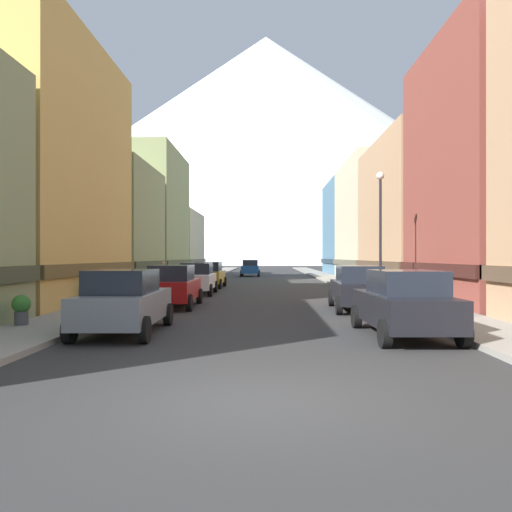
# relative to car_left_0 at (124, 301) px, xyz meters

# --- Properties ---
(ground_plane) EXTENTS (400.00, 400.00, 0.00)m
(ground_plane) POSITION_rel_car_left_0_xyz_m (3.80, -6.49, -0.90)
(ground_plane) COLOR #2F2F2F
(sidewalk_left) EXTENTS (2.50, 100.00, 0.15)m
(sidewalk_left) POSITION_rel_car_left_0_xyz_m (-2.45, 28.51, -0.82)
(sidewalk_left) COLOR gray
(sidewalk_left) RESTS_ON ground
(sidewalk_right) EXTENTS (2.50, 100.00, 0.15)m
(sidewalk_right) POSITION_rel_car_left_0_xyz_m (10.05, 28.51, -0.82)
(sidewalk_right) COLOR gray
(sidewalk_right) RESTS_ON ground
(storefront_left_2) EXTENTS (10.22, 8.99, 8.19)m
(storefront_left_2) POSITION_rel_car_left_0_xyz_m (-8.66, 19.37, 3.05)
(storefront_left_2) COLOR #8C9966
(storefront_left_2) RESTS_ON ground
(storefront_left_3) EXTENTS (7.39, 11.37, 11.32)m
(storefront_left_3) POSITION_rel_car_left_0_xyz_m (-7.25, 30.04, 4.58)
(storefront_left_3) COLOR #8C9966
(storefront_left_3) RESTS_ON ground
(storefront_left_4) EXTENTS (10.05, 11.81, 7.09)m
(storefront_left_4) POSITION_rel_car_left_0_xyz_m (-8.58, 41.91, 2.51)
(storefront_left_4) COLOR beige
(storefront_left_4) RESTS_ON ground
(storefront_right_2) EXTENTS (9.03, 12.71, 9.93)m
(storefront_right_2) POSITION_rel_car_left_0_xyz_m (15.66, 19.99, 3.90)
(storefront_right_2) COLOR tan
(storefront_right_2) RESTS_ON ground
(storefront_right_3) EXTENTS (8.52, 13.62, 10.99)m
(storefront_right_3) POSITION_rel_car_left_0_xyz_m (15.41, 33.45, 4.42)
(storefront_right_3) COLOR beige
(storefront_right_3) RESTS_ON ground
(storefront_right_4) EXTENTS (8.27, 11.90, 11.00)m
(storefront_right_4) POSITION_rel_car_left_0_xyz_m (15.28, 46.22, 4.43)
(storefront_right_4) COLOR slate
(storefront_right_4) RESTS_ON ground
(car_left_0) EXTENTS (2.13, 4.43, 1.78)m
(car_left_0) POSITION_rel_car_left_0_xyz_m (0.00, 0.00, 0.00)
(car_left_0) COLOR slate
(car_left_0) RESTS_ON ground
(car_left_1) EXTENTS (2.10, 4.42, 1.78)m
(car_left_1) POSITION_rel_car_left_0_xyz_m (-0.00, 7.20, 0.00)
(car_left_1) COLOR #9E1111
(car_left_1) RESTS_ON ground
(car_left_2) EXTENTS (2.11, 4.42, 1.78)m
(car_left_2) POSITION_rel_car_left_0_xyz_m (-0.00, 14.56, 0.00)
(car_left_2) COLOR silver
(car_left_2) RESTS_ON ground
(car_left_3) EXTENTS (2.11, 4.42, 1.78)m
(car_left_3) POSITION_rel_car_left_0_xyz_m (-0.00, 20.57, 0.00)
(car_left_3) COLOR #B28419
(car_left_3) RESTS_ON ground
(car_right_0) EXTENTS (2.15, 4.44, 1.78)m
(car_right_0) POSITION_rel_car_left_0_xyz_m (7.60, -0.44, 0.00)
(car_right_0) COLOR black
(car_right_0) RESTS_ON ground
(car_right_1) EXTENTS (2.23, 4.47, 1.78)m
(car_right_1) POSITION_rel_car_left_0_xyz_m (7.60, 6.12, 0.00)
(car_right_1) COLOR black
(car_right_1) RESTS_ON ground
(car_driving_0) EXTENTS (2.06, 4.40, 1.78)m
(car_driving_0) POSITION_rel_car_left_0_xyz_m (2.20, 40.82, 0.00)
(car_driving_0) COLOR #19478C
(car_driving_0) RESTS_ON ground
(potted_plant_0) EXTENTS (0.53, 0.53, 0.87)m
(potted_plant_0) POSITION_rel_car_left_0_xyz_m (-3.20, 0.64, -0.26)
(potted_plant_0) COLOR #4C4C51
(potted_plant_0) RESTS_ON sidewalk_left
(potted_plant_1) EXTENTS (0.63, 0.63, 0.99)m
(potted_plant_1) POSITION_rel_car_left_0_xyz_m (-3.20, 6.46, -0.21)
(potted_plant_1) COLOR gray
(potted_plant_1) RESTS_ON sidewalk_left
(pedestrian_0) EXTENTS (0.36, 0.36, 1.68)m
(pedestrian_0) POSITION_rel_car_left_0_xyz_m (-2.45, 17.16, 0.03)
(pedestrian_0) COLOR navy
(pedestrian_0) RESTS_ON sidewalk_left
(streetlamp_right) EXTENTS (0.36, 0.36, 5.86)m
(streetlamp_right) POSITION_rel_car_left_0_xyz_m (9.15, 9.15, 3.09)
(streetlamp_right) COLOR black
(streetlamp_right) RESTS_ON sidewalk_right
(mountain_backdrop) EXTENTS (303.12, 303.12, 119.53)m
(mountain_backdrop) POSITION_rel_car_left_0_xyz_m (3.76, 253.51, 58.87)
(mountain_backdrop) COLOR silver
(mountain_backdrop) RESTS_ON ground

